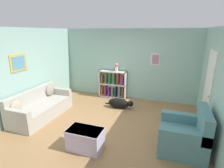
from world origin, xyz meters
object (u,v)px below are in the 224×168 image
(coffee_table, at_px, (85,139))
(dog, at_px, (120,103))
(recliner_chair, at_px, (185,136))
(vase, at_px, (116,67))
(couch, at_px, (41,107))
(bookshelf, at_px, (113,85))

(coffee_table, xyz_separation_m, dog, (0.07, 2.32, -0.08))
(recliner_chair, height_order, vase, vase)
(couch, height_order, coffee_table, couch)
(bookshelf, xyz_separation_m, coffee_table, (0.48, -3.25, -0.24))
(recliner_chair, bearing_deg, couch, 176.12)
(couch, relative_size, recliner_chair, 2.02)
(bookshelf, distance_m, recliner_chair, 3.60)
(bookshelf, height_order, coffee_table, bookshelf)
(couch, relative_size, vase, 6.33)
(dog, xyz_separation_m, vase, (-0.41, 0.91, 1.05))
(bookshelf, bearing_deg, dog, -59.09)
(dog, bearing_deg, couch, -146.85)
(bookshelf, relative_size, recliner_chair, 1.08)
(bookshelf, distance_m, vase, 0.74)
(vase, bearing_deg, recliner_chair, -47.08)
(bookshelf, distance_m, coffee_table, 3.30)
(bookshelf, xyz_separation_m, vase, (0.15, -0.02, 0.73))
(recliner_chair, xyz_separation_m, dog, (-1.96, 1.63, -0.18))
(couch, xyz_separation_m, coffee_table, (2.01, -0.96, -0.04))
(recliner_chair, height_order, coffee_table, recliner_chair)
(recliner_chair, bearing_deg, dog, 140.18)
(bookshelf, distance_m, dog, 1.14)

